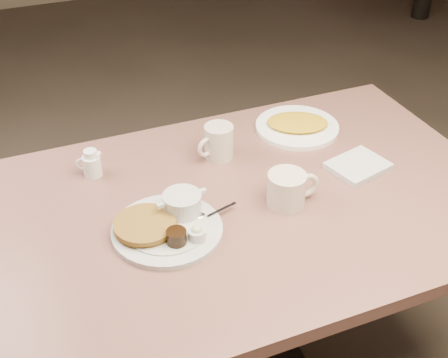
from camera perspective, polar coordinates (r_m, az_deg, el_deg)
name	(u,v)px	position (r m, az deg, el deg)	size (l,w,h in m)	color
diner_table	(227,253)	(1.67, 0.26, -7.09)	(1.50, 0.90, 0.75)	#84564C
main_plate	(167,223)	(1.47, -5.46, -4.19)	(0.35, 0.31, 0.07)	#BABAB6
coffee_mug_near	(288,189)	(1.55, 6.14, -0.91)	(0.15, 0.11, 0.09)	beige
napkin	(358,166)	(1.73, 12.71, 1.22)	(0.18, 0.16, 0.02)	silver
coffee_mug_far	(218,142)	(1.72, -0.58, 3.58)	(0.13, 0.11, 0.10)	beige
creamer_right	(92,164)	(1.69, -12.57, 1.42)	(0.07, 0.06, 0.08)	white
hash_plate	(297,125)	(1.88, 7.02, 5.11)	(0.34, 0.34, 0.04)	white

